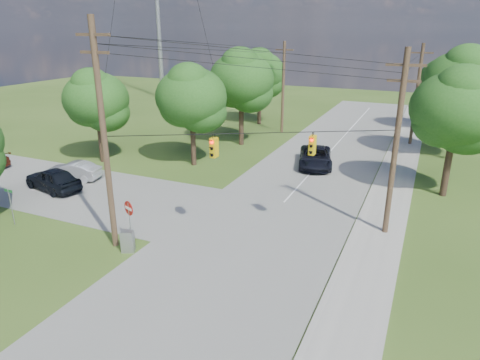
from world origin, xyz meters
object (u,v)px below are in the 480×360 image
at_px(pole_north_e, 417,95).
at_px(pole_ne, 396,143).
at_px(pole_north_w, 283,87).
at_px(pole_sw, 104,136).
at_px(car_cross_silver, 73,171).
at_px(do_not_enter_sign, 129,213).
at_px(car_main_north, 315,157).
at_px(control_cabinet, 128,241).
at_px(car_cross_dark, 53,179).

bearing_deg(pole_north_e, pole_ne, -90.00).
relative_size(pole_ne, pole_north_w, 1.05).
distance_m(pole_sw, car_cross_silver, 13.58).
bearing_deg(do_not_enter_sign, car_main_north, 93.15).
bearing_deg(control_cabinet, pole_sw, 141.43).
bearing_deg(pole_north_w, car_cross_silver, -113.46).
xyz_separation_m(pole_north_w, car_cross_silver, (-9.71, -22.37, -4.38)).
bearing_deg(pole_north_e, pole_sw, -114.52).
bearing_deg(do_not_enter_sign, control_cabinet, -41.21).
distance_m(pole_north_w, car_cross_dark, 26.72).
bearing_deg(car_cross_silver, control_cabinet, 42.49).
bearing_deg(pole_ne, car_main_north, 122.87).
distance_m(pole_ne, car_cross_dark, 23.86).
bearing_deg(do_not_enter_sign, pole_ne, 49.65).
distance_m(car_cross_dark, control_cabinet, 12.06).
relative_size(car_cross_dark, do_not_enter_sign, 1.99).
xyz_separation_m(pole_ne, car_cross_dark, (-23.26, -2.67, -4.58)).
xyz_separation_m(car_main_north, do_not_enter_sign, (-5.81, -17.93, 0.98)).
xyz_separation_m(car_cross_silver, control_cabinet, (11.21, -7.52, -0.15)).
bearing_deg(pole_north_e, car_main_north, -122.51).
distance_m(car_main_north, do_not_enter_sign, 18.87).
xyz_separation_m(pole_ne, do_not_enter_sign, (-12.87, -7.00, -3.64)).
bearing_deg(pole_ne, car_cross_dark, -173.46).
bearing_deg(pole_ne, do_not_enter_sign, -151.44).
relative_size(car_cross_dark, control_cabinet, 4.15).
xyz_separation_m(pole_ne, control_cabinet, (-12.40, -7.89, -4.87)).
height_order(car_cross_silver, do_not_enter_sign, do_not_enter_sign).
xyz_separation_m(car_cross_dark, do_not_enter_sign, (10.39, -4.34, 0.94)).
xyz_separation_m(control_cabinet, do_not_enter_sign, (-0.47, 0.89, 1.22)).
bearing_deg(do_not_enter_sign, car_cross_silver, 169.41).
distance_m(pole_north_e, do_not_enter_sign, 31.90).
bearing_deg(do_not_enter_sign, pole_north_e, 87.17).
bearing_deg(car_cross_silver, pole_ne, 77.25).
distance_m(pole_north_e, car_main_north, 13.82).
relative_size(pole_ne, do_not_enter_sign, 4.17).
height_order(pole_north_e, control_cabinet, pole_north_e).
bearing_deg(control_cabinet, pole_ne, 8.77).
bearing_deg(pole_north_w, control_cabinet, -87.13).
bearing_deg(pole_sw, pole_north_e, 65.48).
relative_size(pole_north_e, car_main_north, 1.71).
bearing_deg(pole_ne, pole_north_e, 90.00).
xyz_separation_m(pole_sw, car_main_north, (6.44, 18.52, -5.38)).
bearing_deg(control_cabinet, do_not_enter_sign, 93.99).
relative_size(pole_ne, car_cross_dark, 2.10).
height_order(pole_ne, car_cross_silver, pole_ne).
distance_m(pole_north_e, car_cross_dark, 34.17).
relative_size(pole_sw, car_main_north, 2.05).
relative_size(car_cross_dark, car_main_north, 0.85).
distance_m(pole_ne, car_cross_silver, 24.08).
distance_m(pole_sw, control_cabinet, 5.74).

